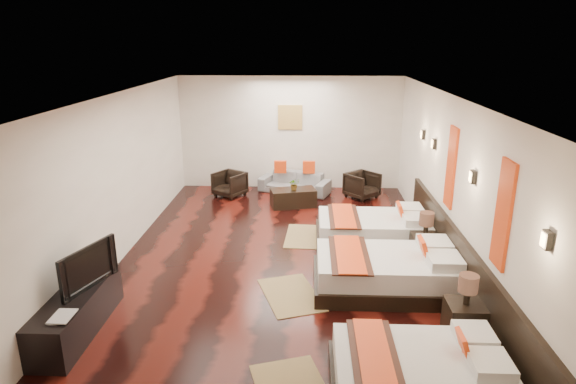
{
  "coord_description": "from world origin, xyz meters",
  "views": [
    {
      "loc": [
        0.46,
        -7.36,
        3.66
      ],
      "look_at": [
        0.11,
        0.79,
        1.1
      ],
      "focal_mm": 30.64,
      "sensor_mm": 36.0,
      "label": 1
    }
  ],
  "objects_px": {
    "nightstand_b": "(424,245)",
    "tv_console": "(78,312)",
    "sofa": "(295,183)",
    "book": "(52,317)",
    "armchair_right": "(362,185)",
    "table_plant": "(294,184)",
    "bed_near": "(420,370)",
    "armchair_left": "(230,184)",
    "bed_mid": "(389,271)",
    "bed_far": "(374,230)",
    "coffee_table": "(293,198)",
    "figurine": "(97,257)",
    "nightstand_a": "(464,317)",
    "tv": "(83,266)"
  },
  "relations": [
    {
      "from": "nightstand_b",
      "to": "tv_console",
      "type": "relative_size",
      "value": 0.5
    },
    {
      "from": "sofa",
      "to": "book",
      "type": "bearing_deg",
      "value": -90.71
    },
    {
      "from": "book",
      "to": "sofa",
      "type": "distance_m",
      "value": 7.25
    },
    {
      "from": "armchair_right",
      "to": "table_plant",
      "type": "bearing_deg",
      "value": 162.41
    },
    {
      "from": "bed_near",
      "to": "armchair_left",
      "type": "height_order",
      "value": "bed_near"
    },
    {
      "from": "bed_mid",
      "to": "tv_console",
      "type": "xyz_separation_m",
      "value": [
        -4.2,
        -1.32,
        -0.01
      ]
    },
    {
      "from": "sofa",
      "to": "table_plant",
      "type": "bearing_deg",
      "value": -68.1
    },
    {
      "from": "bed_far",
      "to": "sofa",
      "type": "height_order",
      "value": "bed_far"
    },
    {
      "from": "bed_mid",
      "to": "table_plant",
      "type": "bearing_deg",
      "value": 112.3
    },
    {
      "from": "bed_far",
      "to": "coffee_table",
      "type": "xyz_separation_m",
      "value": [
        -1.57,
        2.06,
        -0.07
      ]
    },
    {
      "from": "figurine",
      "to": "armchair_left",
      "type": "height_order",
      "value": "figurine"
    },
    {
      "from": "book",
      "to": "table_plant",
      "type": "bearing_deg",
      "value": 64.89
    },
    {
      "from": "bed_near",
      "to": "nightstand_b",
      "type": "xyz_separation_m",
      "value": [
        0.75,
        3.24,
        0.07
      ]
    },
    {
      "from": "nightstand_b",
      "to": "armchair_left",
      "type": "distance_m",
      "value": 5.23
    },
    {
      "from": "book",
      "to": "bed_near",
      "type": "bearing_deg",
      "value": -5.08
    },
    {
      "from": "tv_console",
      "to": "bed_near",
      "type": "bearing_deg",
      "value": -12.71
    },
    {
      "from": "bed_near",
      "to": "table_plant",
      "type": "height_order",
      "value": "bed_near"
    },
    {
      "from": "tv_console",
      "to": "figurine",
      "type": "bearing_deg",
      "value": 90.0
    },
    {
      "from": "nightstand_a",
      "to": "armchair_left",
      "type": "relative_size",
      "value": 1.35
    },
    {
      "from": "figurine",
      "to": "coffee_table",
      "type": "distance_m",
      "value": 5.16
    },
    {
      "from": "nightstand_b",
      "to": "sofa",
      "type": "relative_size",
      "value": 0.52
    },
    {
      "from": "nightstand_a",
      "to": "sofa",
      "type": "height_order",
      "value": "nightstand_a"
    },
    {
      "from": "bed_far",
      "to": "tv_console",
      "type": "distance_m",
      "value": 5.2
    },
    {
      "from": "bed_mid",
      "to": "tv",
      "type": "bearing_deg",
      "value": -165.07
    },
    {
      "from": "bed_near",
      "to": "tv",
      "type": "height_order",
      "value": "tv"
    },
    {
      "from": "coffee_table",
      "to": "table_plant",
      "type": "bearing_deg",
      "value": -58.53
    },
    {
      "from": "tv_console",
      "to": "book",
      "type": "xyz_separation_m",
      "value": [
        0.0,
        -0.57,
        0.29
      ]
    },
    {
      "from": "nightstand_a",
      "to": "armchair_left",
      "type": "distance_m",
      "value": 6.96
    },
    {
      "from": "nightstand_b",
      "to": "sofa",
      "type": "height_order",
      "value": "nightstand_b"
    },
    {
      "from": "bed_near",
      "to": "bed_far",
      "type": "bearing_deg",
      "value": 89.96
    },
    {
      "from": "tv_console",
      "to": "tv",
      "type": "relative_size",
      "value": 1.83
    },
    {
      "from": "tv_console",
      "to": "figurine",
      "type": "relative_size",
      "value": 5.37
    },
    {
      "from": "bed_near",
      "to": "book",
      "type": "relative_size",
      "value": 5.77
    },
    {
      "from": "coffee_table",
      "to": "table_plant",
      "type": "height_order",
      "value": "table_plant"
    },
    {
      "from": "nightstand_a",
      "to": "armchair_left",
      "type": "height_order",
      "value": "nightstand_a"
    },
    {
      "from": "bed_mid",
      "to": "sofa",
      "type": "bearing_deg",
      "value": 107.91
    },
    {
      "from": "coffee_table",
      "to": "nightstand_a",
      "type": "bearing_deg",
      "value": -65.52
    },
    {
      "from": "bed_mid",
      "to": "table_plant",
      "type": "xyz_separation_m",
      "value": [
        -1.55,
        3.77,
        0.25
      ]
    },
    {
      "from": "bed_far",
      "to": "nightstand_a",
      "type": "bearing_deg",
      "value": -76.13
    },
    {
      "from": "bed_near",
      "to": "armchair_left",
      "type": "xyz_separation_m",
      "value": [
        -3.12,
        6.76,
        0.06
      ]
    },
    {
      "from": "bed_far",
      "to": "armchair_left",
      "type": "distance_m",
      "value": 4.16
    },
    {
      "from": "bed_near",
      "to": "coffee_table",
      "type": "height_order",
      "value": "bed_near"
    },
    {
      "from": "bed_mid",
      "to": "tv_console",
      "type": "bearing_deg",
      "value": -162.57
    },
    {
      "from": "nightstand_b",
      "to": "sofa",
      "type": "xyz_separation_m",
      "value": [
        -2.32,
        3.88,
        -0.06
      ]
    },
    {
      "from": "bed_near",
      "to": "tv",
      "type": "xyz_separation_m",
      "value": [
        -4.14,
        1.16,
        0.59
      ]
    },
    {
      "from": "armchair_left",
      "to": "tv",
      "type": "bearing_deg",
      "value": -67.21
    },
    {
      "from": "tv_console",
      "to": "coffee_table",
      "type": "bearing_deg",
      "value": 62.88
    },
    {
      "from": "bed_far",
      "to": "tv",
      "type": "bearing_deg",
      "value": -145.43
    },
    {
      "from": "nightstand_a",
      "to": "armchair_left",
      "type": "xyz_separation_m",
      "value": [
        -3.88,
        5.78,
        -0.01
      ]
    },
    {
      "from": "armchair_left",
      "to": "nightstand_b",
      "type": "bearing_deg",
      "value": -9.13
    }
  ]
}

